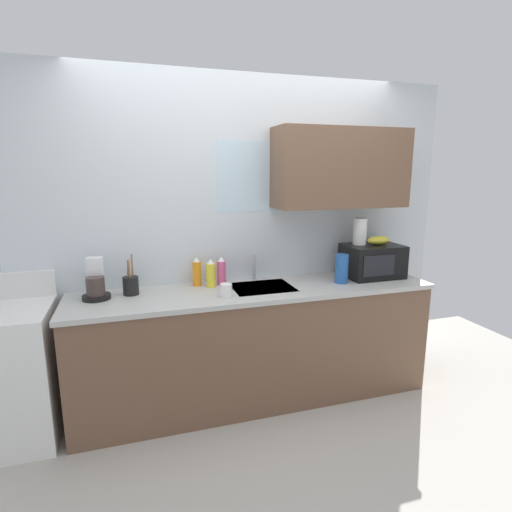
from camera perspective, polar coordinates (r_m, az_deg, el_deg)
The scene contains 14 objects.
kitchen_wall_assembly at distance 3.31m, azimuth 0.88°, elevation 4.77°, with size 3.50×0.42×2.50m.
counter_unit at distance 3.22m, azimuth 0.01°, elevation -12.14°, with size 2.73×0.63×0.90m.
sink_faucet at distance 3.28m, azimuth -0.30°, elevation -1.66°, with size 0.03×0.03×0.20m, color #B2B5BA.
stove_range at distance 3.21m, azimuth -31.63°, elevation -14.07°, with size 0.60×0.60×1.08m.
microwave at distance 3.51m, azimuth 16.03°, elevation -0.65°, with size 0.46×0.35×0.27m.
banana_bunch at distance 3.51m, azimuth 16.86°, elevation 2.12°, with size 0.20×0.11×0.07m, color gold.
paper_towel_roll at distance 3.46m, azimuth 14.41°, elevation 3.38°, with size 0.11×0.11×0.22m, color white.
coffee_maker at distance 3.03m, azimuth -21.60°, elevation -3.60°, with size 0.19×0.21×0.28m.
dish_soap_bottle_pink at distance 3.16m, azimuth -4.89°, elevation -2.18°, with size 0.07×0.07×0.22m.
dish_soap_bottle_yellow at distance 3.11m, azimuth -6.38°, elevation -2.50°, with size 0.07×0.07×0.22m.
dish_soap_bottle_orange at distance 3.15m, azimuth -8.33°, elevation -2.28°, with size 0.07×0.07×0.22m.
cereal_canister at distance 3.26m, azimuth 11.95°, elevation -1.76°, with size 0.10×0.10×0.23m, color #2659A5.
mug_white at distance 2.86m, azimuth -4.22°, elevation -4.85°, with size 0.08×0.08×0.10m, color white.
utensil_crock at distance 3.04m, azimuth -17.20°, elevation -3.92°, with size 0.11×0.11×0.29m.
Camera 1 is at (-0.88, -2.81, 1.77)m, focal length 28.44 mm.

